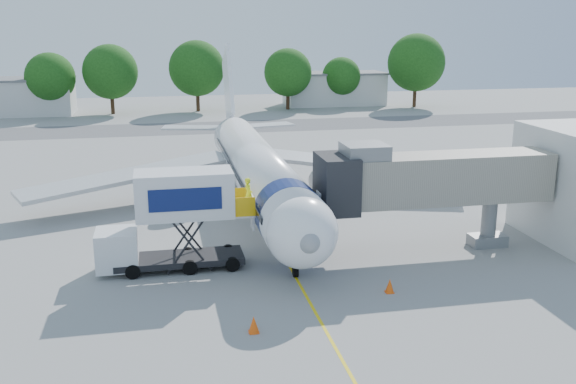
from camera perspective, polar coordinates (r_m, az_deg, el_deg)
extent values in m
plane|color=gray|center=(43.38, -2.00, -2.85)|extent=(160.00, 160.00, 0.00)
cube|color=yellow|center=(43.38, -2.00, -2.85)|extent=(0.15, 70.00, 0.01)
cube|color=#59595B|center=(84.08, -6.82, 5.72)|extent=(120.00, 10.00, 0.01)
cylinder|color=white|center=(45.45, -2.67, 1.88)|extent=(3.70, 28.00, 3.70)
sphere|color=white|center=(32.18, 1.24, -3.60)|extent=(3.70, 3.70, 3.70)
sphere|color=gray|center=(30.76, 1.88, -4.49)|extent=(1.10, 1.10, 1.10)
cone|color=white|center=(61.99, -5.13, 5.33)|extent=(3.70, 6.00, 3.70)
cube|color=white|center=(62.43, -5.33, 9.28)|extent=(0.35, 7.26, 8.29)
cube|color=#B4B7B9|center=(51.01, 6.76, 2.42)|extent=(16.17, 9.32, 1.42)
cube|color=#B4B7B9|center=(48.55, -13.87, 1.45)|extent=(16.17, 9.32, 1.42)
cylinder|color=#999BA0|center=(48.39, 3.53, 0.60)|extent=(2.10, 3.60, 2.10)
cylinder|color=#999BA0|center=(46.82, -9.59, -0.07)|extent=(2.10, 3.60, 2.10)
cube|color=black|center=(31.77, 1.36, -2.99)|extent=(2.60, 1.39, 0.81)
cylinder|color=#0B1850|center=(34.98, 0.15, -2.08)|extent=(3.73, 2.00, 3.73)
cylinder|color=silver|center=(34.33, 0.66, -6.39)|extent=(0.16, 0.16, 1.50)
cylinder|color=black|center=(34.48, 0.66, -7.05)|extent=(0.25, 0.64, 0.64)
cylinder|color=black|center=(49.37, -0.19, -0.10)|extent=(0.35, 0.90, 0.90)
cylinder|color=black|center=(48.65, -6.21, -0.42)|extent=(0.35, 0.90, 0.90)
cube|color=gray|center=(38.30, 13.15, 1.20)|extent=(13.60, 2.60, 2.80)
cube|color=black|center=(36.21, 4.33, 0.77)|extent=(2.00, 3.20, 3.20)
cube|color=slate|center=(36.28, 6.82, 3.65)|extent=(2.40, 2.40, 0.80)
cylinder|color=slate|center=(40.61, 17.41, -2.57)|extent=(0.90, 0.90, 3.00)
cube|color=slate|center=(40.95, 17.29, -4.11)|extent=(2.20, 1.20, 0.70)
cylinder|color=black|center=(40.54, 16.17, -4.22)|extent=(0.30, 0.70, 0.70)
cylinder|color=black|center=(41.39, 18.38, -4.00)|extent=(0.30, 0.70, 0.70)
cube|color=black|center=(36.06, -9.61, -5.88)|extent=(7.00, 2.30, 0.35)
cube|color=silver|center=(35.86, -14.95, -4.94)|extent=(2.20, 2.20, 2.10)
cube|color=black|center=(35.72, -15.00, -4.26)|extent=(1.90, 2.10, 0.70)
cube|color=silver|center=(34.95, -9.21, -0.16)|extent=(5.20, 2.40, 2.50)
cube|color=#0B1850|center=(33.77, -9.11, -0.68)|extent=(3.80, 0.04, 1.20)
cube|color=silver|center=(35.52, -4.05, -1.76)|extent=(1.10, 2.20, 0.10)
cube|color=#F2B20C|center=(34.37, -3.83, -1.38)|extent=(1.10, 0.06, 1.10)
cube|color=#F2B20C|center=(36.37, -4.29, -0.47)|extent=(1.10, 0.06, 1.10)
cylinder|color=black|center=(35.31, -4.96, -6.43)|extent=(0.80, 0.25, 0.80)
cylinder|color=black|center=(37.26, -5.34, -5.28)|extent=(0.80, 0.25, 0.80)
cylinder|color=black|center=(35.16, -13.63, -6.91)|extent=(0.80, 0.25, 0.80)
cylinder|color=black|center=(37.13, -13.53, -5.72)|extent=(0.80, 0.25, 0.80)
imported|color=#EAFF1A|center=(35.29, -3.54, -0.20)|extent=(0.59, 0.76, 1.87)
cube|color=silver|center=(27.33, 8.45, -12.37)|extent=(3.90, 2.20, 1.51)
cube|color=#0B1850|center=(27.11, 8.49, -11.45)|extent=(2.28, 1.98, 0.38)
cylinder|color=black|center=(26.36, 5.99, -14.29)|extent=(0.77, 0.32, 0.76)
cylinder|color=black|center=(27.60, 4.82, -12.84)|extent=(0.77, 0.32, 0.76)
cylinder|color=black|center=(27.51, 12.03, -13.24)|extent=(0.77, 0.32, 0.76)
cylinder|color=black|center=(28.70, 10.63, -11.92)|extent=(0.77, 0.32, 0.76)
cone|color=#FF550D|center=(32.96, 9.02, -8.23)|extent=(0.46, 0.46, 0.73)
cube|color=#FF550D|center=(33.10, 9.00, -8.78)|extent=(0.42, 0.42, 0.04)
cone|color=#FF550D|center=(28.68, -3.06, -11.67)|extent=(0.48, 0.48, 0.77)
cube|color=#FF550D|center=(28.85, -3.05, -12.31)|extent=(0.44, 0.44, 0.04)
cube|color=silver|center=(103.52, -23.54, 7.70)|extent=(18.00, 8.00, 5.00)
cube|color=slate|center=(103.28, -23.69, 9.15)|extent=(18.40, 8.40, 0.30)
cube|color=silver|center=(107.26, 4.12, 9.09)|extent=(16.00, 7.00, 5.00)
cube|color=slate|center=(107.03, 4.15, 10.50)|extent=(16.40, 7.40, 0.30)
cylinder|color=#382314|center=(100.24, -20.18, 7.31)|extent=(0.56, 0.56, 3.20)
sphere|color=#1A4712|center=(99.86, -20.38, 9.53)|extent=(7.12, 7.12, 7.12)
cylinder|color=#382314|center=(99.43, -15.35, 7.74)|extent=(0.56, 0.56, 3.60)
sphere|color=#1A4712|center=(99.02, -15.52, 10.26)|extent=(7.99, 7.99, 7.99)
cylinder|color=#382314|center=(99.82, -8.02, 8.20)|extent=(0.56, 0.56, 3.76)
sphere|color=#1A4712|center=(99.41, -8.12, 10.83)|extent=(8.37, 8.37, 8.37)
cylinder|color=#382314|center=(101.06, -0.01, 8.29)|extent=(0.56, 0.56, 3.32)
sphere|color=#1A4712|center=(100.68, -0.01, 10.59)|extent=(7.37, 7.37, 7.37)
cylinder|color=#382314|center=(105.34, 4.72, 8.36)|extent=(0.56, 0.56, 2.78)
sphere|color=#1A4712|center=(105.01, 4.76, 10.20)|extent=(6.17, 6.17, 6.17)
cylinder|color=#382314|center=(106.04, 11.20, 8.53)|extent=(0.56, 0.56, 4.09)
sphere|color=#1A4712|center=(105.63, 11.33, 11.22)|extent=(9.08, 9.08, 9.08)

